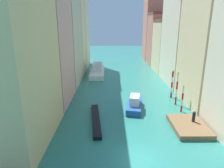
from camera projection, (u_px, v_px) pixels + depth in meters
ground_plane at (123, 84)px, 42.46m from camera, size 154.00×154.00×0.00m
building_left_0 at (3, 34)px, 19.09m from camera, size 7.36×12.15×22.26m
building_left_1 at (42, 34)px, 30.00m from camera, size 7.36×10.06×21.13m
building_left_2 at (60, 31)px, 40.37m from camera, size 7.36×11.12×21.34m
building_left_3 at (69, 28)px, 49.88m from camera, size 7.36×8.52×22.06m
building_left_4 at (75, 27)px, 57.88m from camera, size 7.36×7.91×22.53m
building_right_1 at (213, 50)px, 30.15m from camera, size 7.36×10.61×16.73m
building_right_2 at (186, 39)px, 41.04m from camera, size 7.36×12.09×18.42m
building_right_3 at (170, 46)px, 52.42m from camera, size 7.36×9.97×13.21m
building_right_4 at (161, 39)px, 61.29m from camera, size 7.36×8.79×15.27m
building_right_5 at (155, 29)px, 69.07m from camera, size 7.36×8.42×21.05m
waterfront_dock at (189, 126)px, 24.44m from camera, size 3.93×5.67×0.59m
person_on_dock at (194, 116)px, 24.74m from camera, size 0.36×0.36×1.48m
mooring_pole_0 at (182, 98)px, 28.58m from camera, size 0.28×0.28×3.99m
mooring_pole_1 at (177, 88)px, 31.02m from camera, size 0.28×0.28×5.23m
mooring_pole_2 at (172, 84)px, 34.03m from camera, size 0.33×0.33×4.83m
vaporetto_white at (97, 70)px, 50.50m from camera, size 3.35×12.48×2.76m
gondola_black at (96, 120)px, 26.20m from camera, size 1.96×9.21×0.46m
motorboat_0 at (135, 104)px, 29.73m from camera, size 2.99×5.67×2.14m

